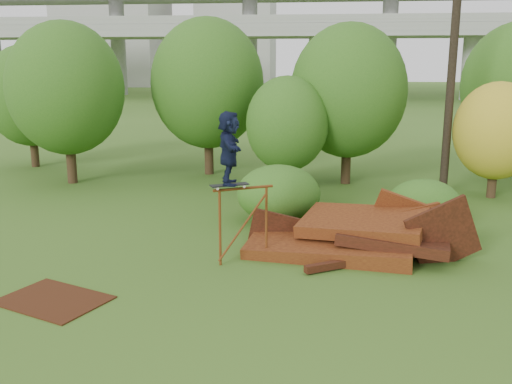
# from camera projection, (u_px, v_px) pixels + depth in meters

# --- Properties ---
(ground) EXTENTS (240.00, 240.00, 0.00)m
(ground) POSITION_uv_depth(u_px,v_px,m) (283.00, 290.00, 11.76)
(ground) COLOR #2D5116
(ground) RESTS_ON ground
(scrap_pile) EXTENTS (5.70, 3.36, 1.95)m
(scrap_pile) POSITION_uv_depth(u_px,v_px,m) (352.00, 237.00, 14.07)
(scrap_pile) COLOR #3E160B
(scrap_pile) RESTS_ON ground
(grind_rail) EXTENTS (1.31, 0.74, 1.81)m
(grind_rail) POSITION_uv_depth(u_px,v_px,m) (243.00, 214.00, 13.15)
(grind_rail) COLOR #64310F
(grind_rail) RESTS_ON ground
(skateboard) EXTENTS (0.89, 0.62, 0.09)m
(skateboard) POSITION_uv_depth(u_px,v_px,m) (230.00, 185.00, 12.87)
(skateboard) COLOR black
(skateboard) RESTS_ON grind_rail
(skater) EXTENTS (0.75, 1.59, 1.65)m
(skater) POSITION_uv_depth(u_px,v_px,m) (229.00, 148.00, 12.68)
(skater) COLOR #111833
(skater) RESTS_ON skateboard
(flat_plate) EXTENTS (2.41, 2.09, 0.03)m
(flat_plate) POSITION_uv_depth(u_px,v_px,m) (53.00, 300.00, 11.24)
(flat_plate) COLOR #3B1B0C
(flat_plate) RESTS_ON ground
(tree_0) EXTENTS (4.31, 4.31, 6.09)m
(tree_0) POSITION_uv_depth(u_px,v_px,m) (66.00, 89.00, 21.26)
(tree_0) COLOR black
(tree_0) RESTS_ON ground
(tree_1) EXTENTS (4.55, 4.55, 6.34)m
(tree_1) POSITION_uv_depth(u_px,v_px,m) (208.00, 84.00, 22.97)
(tree_1) COLOR black
(tree_1) RESTS_ON ground
(tree_2) EXTENTS (2.93, 2.93, 4.13)m
(tree_2) POSITION_uv_depth(u_px,v_px,m) (287.00, 124.00, 20.11)
(tree_2) COLOR black
(tree_2) RESTS_ON ground
(tree_3) EXTENTS (4.33, 4.33, 6.01)m
(tree_3) POSITION_uv_depth(u_px,v_px,m) (349.00, 91.00, 21.18)
(tree_3) COLOR black
(tree_3) RESTS_ON ground
(tree_4) EXTENTS (2.87, 2.87, 3.96)m
(tree_4) POSITION_uv_depth(u_px,v_px,m) (497.00, 131.00, 19.19)
(tree_4) COLOR black
(tree_4) RESTS_ON ground
(tree_6) EXTENTS (3.82, 3.82, 5.33)m
(tree_6) POSITION_uv_depth(u_px,v_px,m) (30.00, 96.00, 24.74)
(tree_6) COLOR black
(tree_6) RESTS_ON ground
(shrub_left) EXTENTS (2.44, 2.25, 1.69)m
(shrub_left) POSITION_uv_depth(u_px,v_px,m) (279.00, 194.00, 16.58)
(shrub_left) COLOR #1D4C14
(shrub_left) RESTS_ON ground
(shrub_right) EXTENTS (2.05, 1.88, 1.45)m
(shrub_right) POSITION_uv_depth(u_px,v_px,m) (424.00, 205.00, 15.71)
(shrub_right) COLOR #1D4C14
(shrub_right) RESTS_ON ground
(utility_pole) EXTENTS (1.40, 0.28, 10.37)m
(utility_pole) POSITION_uv_depth(u_px,v_px,m) (454.00, 41.00, 18.88)
(utility_pole) COLOR black
(utility_pole) RESTS_ON ground
(freeway_overpass) EXTENTS (160.00, 15.00, 13.70)m
(freeway_overpass) POSITION_uv_depth(u_px,v_px,m) (319.00, 13.00, 70.32)
(freeway_overpass) COLOR gray
(freeway_overpass) RESTS_ON ground
(building_right) EXTENTS (14.00, 14.00, 28.00)m
(building_right) POSITION_uv_depth(u_px,v_px,m) (237.00, 10.00, 109.10)
(building_right) COLOR #9E9E99
(building_right) RESTS_ON ground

